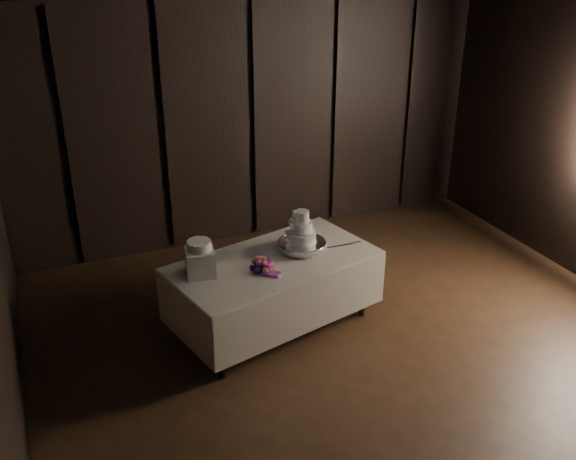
# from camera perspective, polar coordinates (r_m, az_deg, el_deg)

# --- Properties ---
(room) EXTENTS (6.08, 7.08, 3.08)m
(room) POSITION_cam_1_polar(r_m,az_deg,el_deg) (5.02, 11.04, -0.56)
(room) COLOR black
(room) RESTS_ON ground
(display_table) EXTENTS (2.18, 1.49, 0.76)m
(display_table) POSITION_cam_1_polar(r_m,az_deg,el_deg) (6.33, -1.26, -5.41)
(display_table) COLOR beige
(display_table) RESTS_ON ground
(cake_stand) EXTENTS (0.63, 0.63, 0.09)m
(cake_stand) POSITION_cam_1_polar(r_m,az_deg,el_deg) (6.33, 1.22, -1.42)
(cake_stand) COLOR silver
(cake_stand) RESTS_ON display_table
(wedding_cake) EXTENTS (0.31, 0.28, 0.33)m
(wedding_cake) POSITION_cam_1_polar(r_m,az_deg,el_deg) (6.23, 1.09, -0.07)
(wedding_cake) COLOR white
(wedding_cake) RESTS_ON cake_stand
(bouquet) EXTENTS (0.44, 0.45, 0.17)m
(bouquet) POSITION_cam_1_polar(r_m,az_deg,el_deg) (5.96, -2.37, -3.13)
(bouquet) COLOR #BA4C6F
(bouquet) RESTS_ON display_table
(box_pedestal) EXTENTS (0.30, 0.30, 0.25)m
(box_pedestal) POSITION_cam_1_polar(r_m,az_deg,el_deg) (5.91, -7.82, -2.85)
(box_pedestal) COLOR white
(box_pedestal) RESTS_ON display_table
(small_cake) EXTENTS (0.24, 0.24, 0.09)m
(small_cake) POSITION_cam_1_polar(r_m,az_deg,el_deg) (5.84, -7.92, -1.39)
(small_cake) COLOR white
(small_cake) RESTS_ON box_pedestal
(cake_knife) EXTENTS (0.37, 0.04, 0.01)m
(cake_knife) POSITION_cam_1_polar(r_m,az_deg,el_deg) (6.44, 4.64, -1.41)
(cake_knife) COLOR silver
(cake_knife) RESTS_ON display_table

